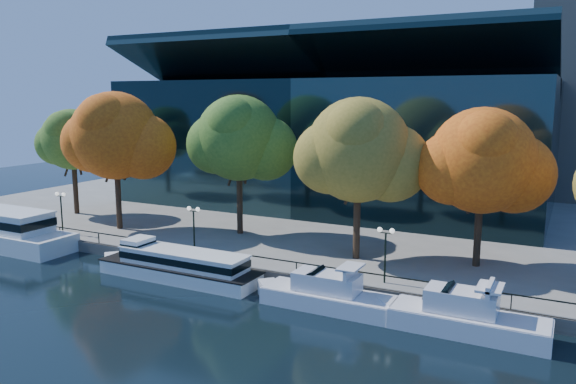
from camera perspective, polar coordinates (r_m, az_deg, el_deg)
The scene contains 16 objects.
ground at distance 42.41m, azimuth -7.29°, elevation -9.87°, with size 160.00×160.00×0.00m, color black.
promenade at distance 74.14m, azimuth 8.78°, elevation -1.04°, with size 90.00×67.08×1.00m.
railing at distance 44.40m, azimuth -4.97°, elevation -6.30°, with size 88.20×0.08×0.99m.
convention_building at distance 70.20m, azimuth 4.64°, elevation 5.04°, with size 50.00×24.57×21.43m.
large_vessel at distance 60.07m, azimuth -27.08°, elevation -3.44°, with size 16.81×4.48×3.60m.
tour_boat at distance 45.19m, azimuth -11.40°, elevation -7.14°, with size 14.96×3.34×2.84m.
cruiser_near at distance 38.54m, azimuth 4.02°, elevation -10.29°, with size 10.94×2.82×3.17m.
cruiser_far at distance 36.23m, azimuth 17.17°, elevation -11.89°, with size 10.43×2.89×3.41m.
tree_0 at distance 67.14m, azimuth -21.01°, elevation 4.87°, with size 8.47×6.94×11.81m.
tree_1 at distance 57.75m, azimuth -17.06°, elevation 5.30°, with size 10.80×8.86×13.66m.
tree_2 at distance 53.39m, azimuth -4.90°, elevation 5.29°, with size 10.16×8.33×13.33m.
tree_3 at distance 45.08m, azimuth 7.33°, elevation 4.01°, with size 10.53×8.63×13.14m.
tree_4 at distance 45.20m, azimuth 19.30°, elevation 2.79°, with size 10.17×8.34×12.39m.
lamp_0 at distance 58.50m, azimuth -22.07°, elevation -1.04°, with size 1.26×0.36×4.03m.
lamp_1 at distance 47.81m, azimuth -9.56°, elevation -2.72°, with size 1.26×0.36×4.03m.
lamp_2 at distance 40.34m, azimuth 9.88°, elevation -5.05°, with size 1.26×0.36×4.03m.
Camera 1 is at (22.82, -32.84, 14.13)m, focal length 35.00 mm.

